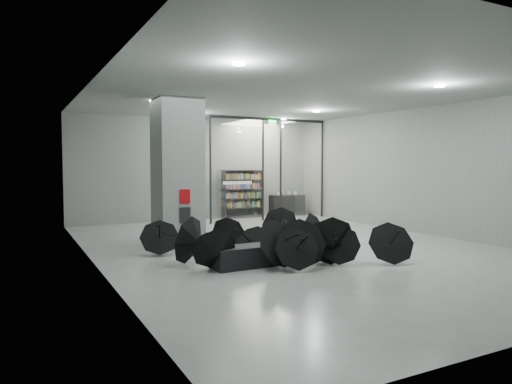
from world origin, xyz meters
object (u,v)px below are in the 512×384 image
bench (244,257)px  bookshelf (243,194)px  umbrella_cluster (280,246)px  column (177,172)px  shop_counter (287,205)px

bench → bookshelf: (4.02, 8.30, 0.75)m
bookshelf → umbrella_cluster: bearing=-110.2°
column → umbrella_cluster: (1.40, -3.24, -1.69)m
bookshelf → column: bearing=-132.4°
bench → column: bearing=92.7°
bookshelf → shop_counter: bearing=-3.8°
column → shop_counter: bearing=35.9°
shop_counter → umbrella_cluster: (-4.99, -7.85, -0.13)m
bench → umbrella_cluster: size_ratio=0.25×
column → bench: size_ratio=2.84×
shop_counter → umbrella_cluster: size_ratio=0.26×
column → umbrella_cluster: size_ratio=0.72×
column → bench: column is taller
bench → shop_counter: bearing=51.0°
bench → umbrella_cluster: (1.08, 0.32, 0.09)m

